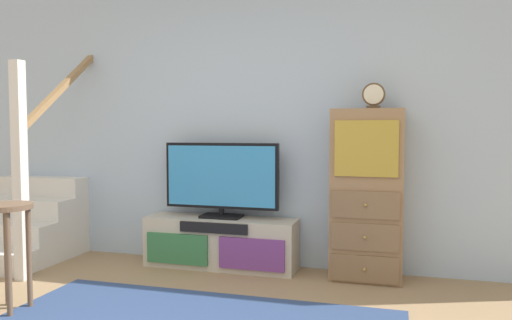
{
  "coord_description": "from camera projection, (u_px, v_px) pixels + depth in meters",
  "views": [
    {
      "loc": [
        1.2,
        -1.9,
        1.23
      ],
      "look_at": [
        0.15,
        1.77,
        1.0
      ],
      "focal_mm": 34.38,
      "sensor_mm": 36.0,
      "label": 1
    }
  ],
  "objects": [
    {
      "name": "media_console",
      "position": [
        221.0,
        243.0,
        4.4
      ],
      "size": [
        1.37,
        0.38,
        0.45
      ],
      "color": "#BCB29E",
      "rests_on": "ground_plane"
    },
    {
      "name": "desk_clock",
      "position": [
        374.0,
        96.0,
        3.96
      ],
      "size": [
        0.18,
        0.08,
        0.21
      ],
      "color": "#4C3823",
      "rests_on": "side_cabinet"
    },
    {
      "name": "side_cabinet",
      "position": [
        367.0,
        195.0,
        4.03
      ],
      "size": [
        0.58,
        0.38,
        1.41
      ],
      "color": "#93704C",
      "rests_on": "ground_plane"
    },
    {
      "name": "television",
      "position": [
        221.0,
        178.0,
        4.39
      ],
      "size": [
        1.06,
        0.22,
        0.67
      ],
      "color": "black",
      "rests_on": "media_console"
    },
    {
      "name": "back_wall",
      "position": [
        261.0,
        118.0,
        4.51
      ],
      "size": [
        6.4,
        0.12,
        2.7
      ],
      "primitive_type": "cube",
      "color": "#A8BCD1",
      "rests_on": "ground_plane"
    },
    {
      "name": "staircase",
      "position": [
        40.0,
        216.0,
        4.93
      ],
      "size": [
        1.0,
        1.36,
        2.2
      ],
      "color": "silver",
      "rests_on": "ground_plane"
    },
    {
      "name": "bar_stool_near",
      "position": [
        7.0,
        232.0,
        3.32
      ],
      "size": [
        0.34,
        0.34,
        0.74
      ],
      "color": "brown",
      "rests_on": "ground_plane"
    }
  ]
}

